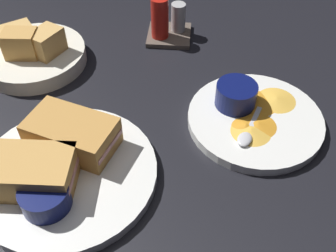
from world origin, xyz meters
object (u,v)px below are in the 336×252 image
Objects in this scene: sandwich_half_near at (72,134)px; sandwich_half_far at (27,172)px; plate_sandwich_main at (67,173)px; spoon_by_dark_ramekin at (54,171)px; plate_chips_companion at (255,120)px; spoon_by_gravy_ramekin at (247,134)px; condiment_caddy at (167,24)px; bread_basket_rear at (33,53)px; ramekin_light_gravy at (236,94)px; ramekin_dark_sauce at (45,197)px.

sandwich_half_near is 1.09× the size of sandwich_half_far.
plate_sandwich_main is 1.79× the size of sandwich_half_near.
spoon_by_dark_ramekin reaches higher than plate_chips_companion.
spoon_by_gravy_ramekin is 1.03× the size of condiment_caddy.
sandwich_half_far is 33.12cm from spoon_by_gravy_ramekin.
bread_basket_rear is at bearing 107.43° from sandwich_half_far.
sandwich_half_near reaches higher than spoon_by_dark_ramekin.
sandwich_half_near is at bearing 59.94° from sandwich_half_far.
sandwich_half_far is 43.56cm from condiment_caddy.
plate_sandwich_main is at bearing -146.65° from ramekin_light_gravy.
ramekin_light_gravy is (26.46, 16.93, 1.76)cm from spoon_by_dark_ramekin.
sandwich_half_near reaches higher than ramekin_dark_sauce.
ramekin_dark_sauce is 31.38cm from spoon_by_gravy_ramekin.
spoon_by_gravy_ramekin is (28.12, 9.65, 0.00)cm from spoon_by_dark_ramekin.
sandwich_half_near is at bearing -109.24° from condiment_caddy.
spoon_by_dark_ramekin is at bearing -161.27° from plate_sandwich_main.
sandwich_half_far is 1.39× the size of spoon_by_gravy_ramekin.
plate_sandwich_main is at bearing 29.94° from sandwich_half_far.
sandwich_half_near reaches higher than ramekin_light_gravy.
plate_sandwich_main is 5.96cm from sandwich_half_near.
spoon_by_dark_ramekin is at bearing -108.72° from condiment_caddy.
spoon_by_gravy_ramekin is at bearing -110.82° from plate_chips_companion.
ramekin_light_gravy is at bearing -15.09° from bread_basket_rear.
condiment_caddy is at bearing 71.28° from spoon_by_dark_ramekin.
sandwich_half_far is at bearing -111.39° from condiment_caddy.
plate_sandwich_main is 1.33× the size of bread_basket_rear.
ramekin_dark_sauce is at bearing -99.06° from plate_sandwich_main.
plate_sandwich_main is at bearing 80.94° from ramekin_dark_sauce.
sandwich_half_near is at bearing -171.23° from spoon_by_gravy_ramekin.
plate_sandwich_main is at bearing -106.86° from condiment_caddy.
sandwich_half_near is 0.74× the size of bread_basket_rear.
ramekin_dark_sauce is at bearing -146.30° from plate_chips_companion.
sandwich_half_far is at bearing -150.06° from plate_sandwich_main.
bread_basket_rear is at bearing -155.82° from condiment_caddy.
bread_basket_rear is at bearing 113.75° from spoon_by_dark_ramekin.
bread_basket_rear reaches higher than plate_chips_companion.
ramekin_light_gravy is (25.87, 22.29, 0.34)cm from ramekin_dark_sauce.
condiment_caddy is at bearing 124.44° from plate_chips_companion.
ramekin_light_gravy is at bearing 24.54° from sandwich_half_near.
spoon_by_dark_ramekin is 1.02× the size of spoon_by_gravy_ramekin.
spoon_by_dark_ramekin is 29.73cm from spoon_by_gravy_ramekin.
spoon_by_gravy_ramekin is at bearing 8.77° from sandwich_half_near.
plate_chips_companion is 5.25cm from ramekin_light_gravy.
sandwich_half_near is 25.68cm from bread_basket_rear.
ramekin_light_gravy is 0.71× the size of spoon_by_gravy_ramekin.
plate_chips_companion is 2.30× the size of spoon_by_gravy_ramekin.
bread_basket_rear is at bearing 156.25° from spoon_by_gravy_ramekin.
plate_sandwich_main is 5.96cm from sandwich_half_far.
ramekin_light_gravy is 7.67cm from spoon_by_gravy_ramekin.
plate_chips_companion is 43.89cm from bread_basket_rear.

